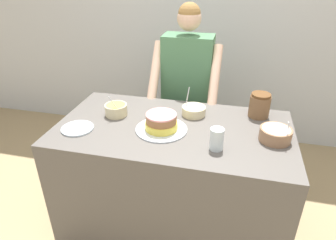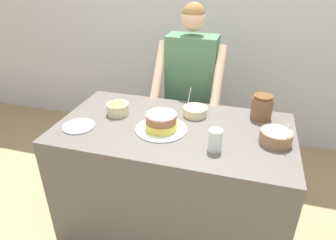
% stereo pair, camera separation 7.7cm
% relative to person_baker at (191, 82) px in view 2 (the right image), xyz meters
% --- Properties ---
extents(wall_back, '(10.00, 0.05, 2.60)m').
position_rel_person_baker_xyz_m(wall_back, '(0.04, 0.84, 0.36)').
color(wall_back, silver).
rests_on(wall_back, ground_plane).
extents(counter, '(1.55, 0.84, 0.89)m').
position_rel_person_baker_xyz_m(counter, '(0.04, -0.69, -0.50)').
color(counter, '#5B5651').
rests_on(counter, ground_plane).
extents(person_baker, '(0.56, 0.45, 1.58)m').
position_rel_person_baker_xyz_m(person_baker, '(0.00, 0.00, 0.00)').
color(person_baker, '#2D2D38').
rests_on(person_baker, ground_plane).
extents(cake, '(0.33, 0.33, 0.12)m').
position_rel_person_baker_xyz_m(cake, '(-0.03, -0.75, -0.00)').
color(cake, silver).
rests_on(cake, counter).
extents(frosting_bowl_pink, '(0.17, 0.17, 0.19)m').
position_rel_person_baker_xyz_m(frosting_bowl_pink, '(0.14, -0.49, -0.02)').
color(frosting_bowl_pink, beige).
rests_on(frosting_bowl_pink, counter).
extents(frosting_bowl_yellow, '(0.16, 0.16, 0.17)m').
position_rel_person_baker_xyz_m(frosting_bowl_yellow, '(-0.40, -0.62, -0.01)').
color(frosting_bowl_yellow, beige).
rests_on(frosting_bowl_yellow, counter).
extents(frosting_bowl_white, '(0.19, 0.19, 0.17)m').
position_rel_person_baker_xyz_m(frosting_bowl_white, '(0.67, -0.71, -0.01)').
color(frosting_bowl_white, '#936B4C').
rests_on(frosting_bowl_white, counter).
extents(drinking_glass, '(0.08, 0.08, 0.13)m').
position_rel_person_baker_xyz_m(drinking_glass, '(0.33, -0.89, 0.01)').
color(drinking_glass, silver).
rests_on(drinking_glass, counter).
extents(ceramic_plate, '(0.21, 0.21, 0.01)m').
position_rel_person_baker_xyz_m(ceramic_plate, '(-0.56, -0.87, -0.05)').
color(ceramic_plate, silver).
rests_on(ceramic_plate, counter).
extents(stoneware_jar, '(0.14, 0.14, 0.17)m').
position_rel_person_baker_xyz_m(stoneware_jar, '(0.58, -0.40, 0.03)').
color(stoneware_jar, brown).
rests_on(stoneware_jar, counter).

